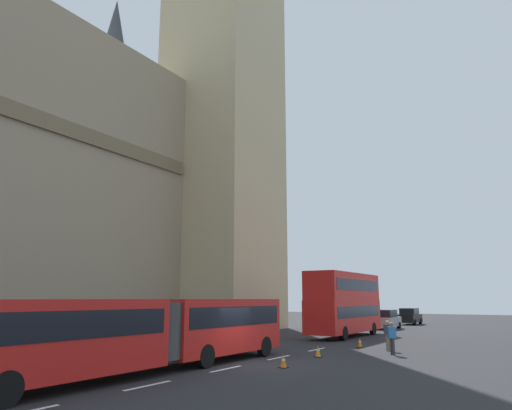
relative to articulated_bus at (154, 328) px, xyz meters
The scene contains 11 objects.
ground_plane 4.87m from the articulated_bus, 26.00° to the right, with size 160.00×160.00×0.00m, color #262628.
lane_centre_marking 2.65m from the articulated_bus, 88.78° to the right, with size 25.20×0.16×0.01m.
articulated_bus is the anchor object (origin of this frame).
double_decker_bus 21.35m from the articulated_bus, ahead, with size 10.15×2.54×4.90m.
sedan_lead 32.67m from the articulated_bus, ahead, with size 4.40×1.86×1.85m.
sedan_trailing 42.41m from the articulated_bus, ahead, with size 4.40×1.86×1.85m.
traffic_cone_west 5.72m from the articulated_bus, 44.96° to the right, with size 0.36×0.36×0.58m.
traffic_cone_middle 9.09m from the articulated_bus, 23.47° to the right, with size 0.36×0.36×0.58m.
traffic_cone_east 14.65m from the articulated_bus, 14.77° to the right, with size 0.36×0.36×0.58m.
pedestrian_near_cones 12.95m from the articulated_bus, 30.58° to the right, with size 0.43×0.46×1.69m.
pedestrian_by_kerb 14.28m from the articulated_bus, 24.00° to the right, with size 0.35×0.45×1.69m.
Camera 1 is at (-18.89, -12.08, 2.91)m, focal length 33.20 mm.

